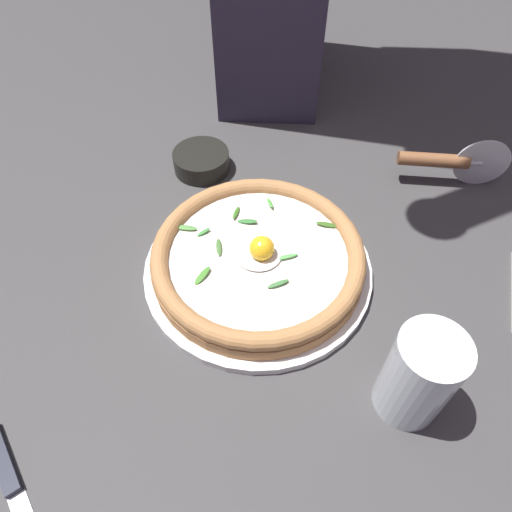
# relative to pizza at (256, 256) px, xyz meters

# --- Properties ---
(ground_plane) EXTENTS (2.40, 2.40, 0.03)m
(ground_plane) POSITION_rel_pizza_xyz_m (0.00, 0.03, -0.05)
(ground_plane) COLOR #3A3939
(ground_plane) RESTS_ON ground
(pizza_plate) EXTENTS (0.31, 0.31, 0.01)m
(pizza_plate) POSITION_rel_pizza_xyz_m (-0.00, -0.00, -0.02)
(pizza_plate) COLOR white
(pizza_plate) RESTS_ON ground
(pizza) EXTENTS (0.29, 0.29, 0.06)m
(pizza) POSITION_rel_pizza_xyz_m (0.00, 0.00, 0.00)
(pizza) COLOR #AE7441
(pizza) RESTS_ON pizza_plate
(side_bowl) EXTENTS (0.09, 0.09, 0.03)m
(side_bowl) POSITION_rel_pizza_xyz_m (-0.14, 0.19, -0.01)
(side_bowl) COLOR black
(side_bowl) RESTS_ON ground
(pizza_cutter) EXTENTS (0.17, 0.04, 0.09)m
(pizza_cutter) POSITION_rel_pizza_xyz_m (0.25, 0.25, 0.01)
(pizza_cutter) COLOR silver
(pizza_cutter) RESTS_ON ground
(table_knife) EXTENTS (0.18, 0.15, 0.01)m
(table_knife) POSITION_rel_pizza_xyz_m (-0.17, -0.33, -0.03)
(table_knife) COLOR silver
(table_knife) RESTS_ON ground
(drinking_glass) EXTENTS (0.07, 0.07, 0.13)m
(drinking_glass) POSITION_rel_pizza_xyz_m (0.21, -0.14, 0.02)
(drinking_glass) COLOR silver
(drinking_glass) RESTS_ON ground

